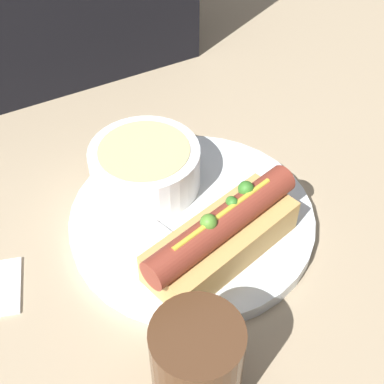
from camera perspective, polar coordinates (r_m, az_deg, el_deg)
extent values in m
plane|color=tan|center=(0.56, 0.00, -3.40)|extent=(4.00, 4.00, 0.00)
cylinder|color=white|center=(0.55, 0.00, -2.88)|extent=(0.25, 0.25, 0.02)
cube|color=tan|center=(0.50, 3.08, -5.31)|extent=(0.16, 0.10, 0.04)
cylinder|color=brown|center=(0.48, 3.19, -3.39)|extent=(0.17, 0.07, 0.03)
sphere|color=#387A28|center=(0.48, 4.34, -1.19)|extent=(0.01, 0.01, 0.01)
sphere|color=#387A28|center=(0.48, 4.19, -1.00)|extent=(0.01, 0.01, 0.01)
sphere|color=#518C2D|center=(0.46, 1.78, -3.25)|extent=(0.02, 0.02, 0.02)
sphere|color=#387A28|center=(0.49, 5.77, 0.34)|extent=(0.02, 0.02, 0.02)
cylinder|color=gold|center=(0.47, 3.26, -2.31)|extent=(0.12, 0.04, 0.01)
cylinder|color=white|center=(0.56, -5.01, 2.66)|extent=(0.12, 0.12, 0.05)
cylinder|color=#D1C184|center=(0.55, -5.14, 4.14)|extent=(0.10, 0.10, 0.01)
cube|color=#B7B7BC|center=(0.53, -2.38, -4.64)|extent=(0.04, 0.11, 0.00)
ellipsoid|color=#B7B7BC|center=(0.56, -7.77, -0.45)|extent=(0.04, 0.05, 0.01)
cylinder|color=#4C2D19|center=(0.42, 0.52, -18.05)|extent=(0.07, 0.07, 0.09)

